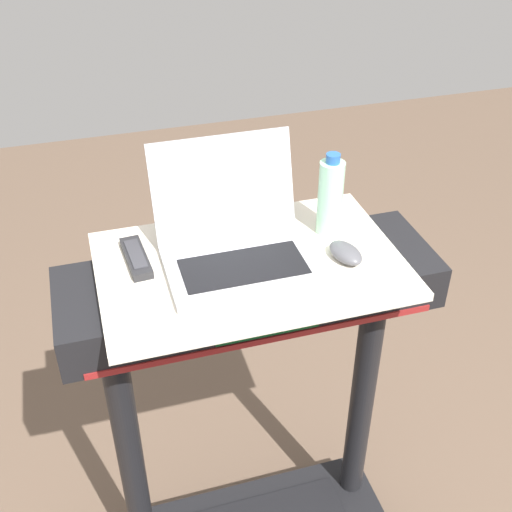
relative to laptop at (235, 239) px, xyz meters
The scene contains 5 objects.
desk_board 0.07m from the laptop, 47.61° to the right, with size 0.70×0.46×0.02m, color beige.
laptop is the anchor object (origin of this frame).
computer_mouse 0.26m from the laptop, 18.33° to the right, with size 0.06×0.10×0.03m, color #4C4C51.
water_bottle 0.26m from the laptop, ahead, with size 0.06×0.06×0.21m.
tv_remote 0.23m from the laptop, 168.06° to the left, with size 0.06×0.16×0.02m.
Camera 1 is at (-0.33, -0.48, 1.99)m, focal length 45.68 mm.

